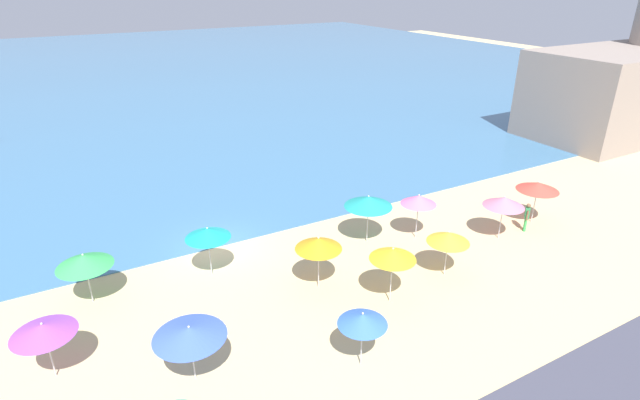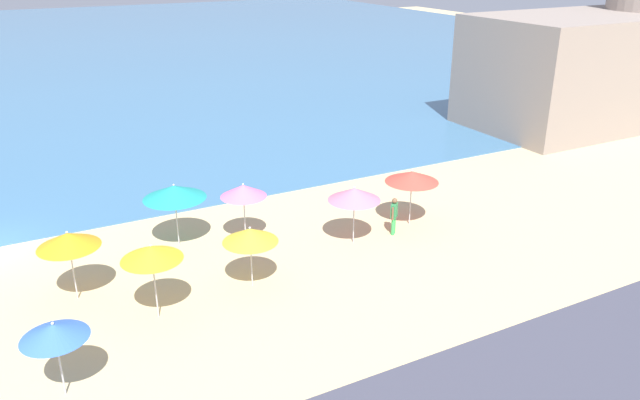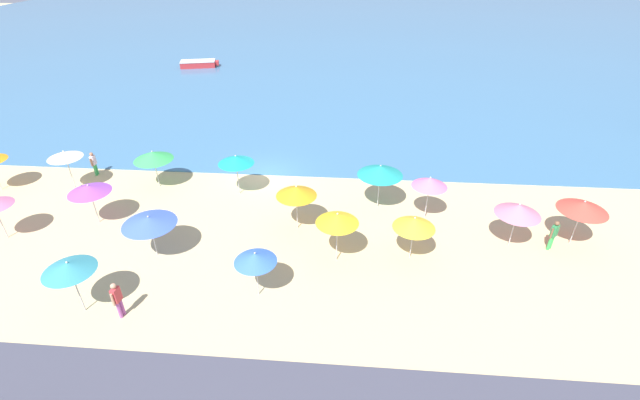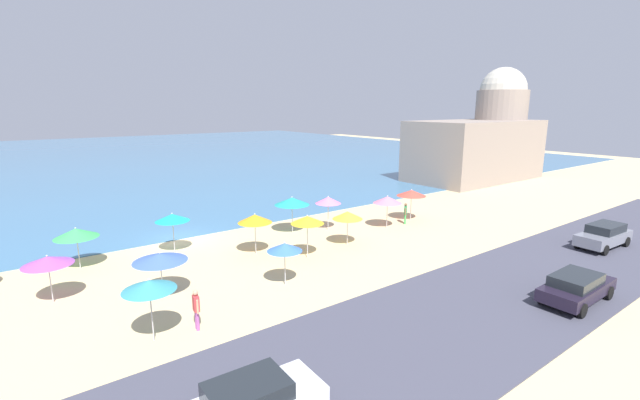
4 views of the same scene
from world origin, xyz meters
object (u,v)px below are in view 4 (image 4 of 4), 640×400
at_px(beach_umbrella_6, 388,200).
at_px(bather_0, 405,212).
at_px(beach_umbrella_9, 328,200).
at_px(beach_umbrella_13, 348,215).
at_px(harbor_fortress, 484,139).
at_px(parked_car_2, 604,235).
at_px(beach_umbrella_3, 160,257).
at_px(beach_umbrella_2, 412,193).
at_px(beach_umbrella_4, 285,247).
at_px(parked_car_1, 576,287).
at_px(beach_umbrella_8, 255,219).
at_px(beach_umbrella_7, 76,233).
at_px(beach_umbrella_5, 149,285).
at_px(beach_umbrella_0, 292,201).
at_px(beach_umbrella_12, 47,261).
at_px(beach_umbrella_1, 307,220).
at_px(bather_1, 196,308).
at_px(beach_umbrella_10, 172,218).

xyz_separation_m(beach_umbrella_6, bather_0, (1.89, -0.10, -1.22)).
bearing_deg(beach_umbrella_6, beach_umbrella_9, 149.94).
distance_m(beach_umbrella_13, harbor_fortress, 32.80).
distance_m(beach_umbrella_6, parked_car_2, 13.92).
distance_m(beach_umbrella_3, beach_umbrella_6, 17.19).
height_order(beach_umbrella_2, beach_umbrella_4, beach_umbrella_2).
bearing_deg(beach_umbrella_13, beach_umbrella_3, -176.36).
xyz_separation_m(beach_umbrella_3, beach_umbrella_9, (13.24, 4.29, 0.22)).
bearing_deg(parked_car_1, beach_umbrella_8, 120.07).
xyz_separation_m(beach_umbrella_7, bather_0, (21.52, -4.54, -1.14)).
relative_size(beach_umbrella_4, beach_umbrella_9, 0.90).
height_order(beach_umbrella_3, beach_umbrella_8, beach_umbrella_8).
bearing_deg(beach_umbrella_5, beach_umbrella_2, 16.05).
relative_size(beach_umbrella_0, parked_car_2, 0.60).
xyz_separation_m(beach_umbrella_12, harbor_fortress, (47.34, 8.59, 2.79)).
bearing_deg(parked_car_2, bather_0, 116.42).
height_order(beach_umbrella_1, beach_umbrella_6, beach_umbrella_1).
relative_size(beach_umbrella_1, beach_umbrella_13, 1.15).
relative_size(beach_umbrella_4, beach_umbrella_7, 0.96).
distance_m(beach_umbrella_4, parked_car_1, 13.70).
distance_m(beach_umbrella_12, beach_umbrella_13, 16.43).
xyz_separation_m(beach_umbrella_0, parked_car_1, (4.27, -17.16, -1.52)).
height_order(beach_umbrella_0, beach_umbrella_1, beach_umbrella_0).
bearing_deg(beach_umbrella_0, beach_umbrella_2, -15.83).
bearing_deg(bather_1, beach_umbrella_9, 32.05).
bearing_deg(beach_umbrella_5, beach_umbrella_8, 39.20).
xyz_separation_m(bather_1, harbor_fortress, (42.92, 14.96, 3.86)).
distance_m(beach_umbrella_10, parked_car_2, 27.06).
distance_m(beach_umbrella_0, beach_umbrella_5, 15.11).
distance_m(beach_umbrella_4, beach_umbrella_5, 7.07).
bearing_deg(beach_umbrella_2, beach_umbrella_3, -172.92).
distance_m(beach_umbrella_5, beach_umbrella_9, 16.77).
xyz_separation_m(beach_umbrella_4, beach_umbrella_8, (1.04, 5.01, 0.24)).
xyz_separation_m(beach_umbrella_0, bather_0, (8.24, -3.22, -1.40)).
height_order(beach_umbrella_7, parked_car_2, beach_umbrella_7).
distance_m(bather_0, harbor_fortress, 26.10).
xyz_separation_m(bather_0, bather_1, (-18.77, -5.86, 0.05)).
xyz_separation_m(beach_umbrella_2, bather_0, (-1.21, -0.54, -1.28)).
relative_size(beach_umbrella_1, beach_umbrella_12, 1.15).
bearing_deg(parked_car_2, beach_umbrella_10, 144.86).
height_order(beach_umbrella_3, beach_umbrella_10, beach_umbrella_10).
bearing_deg(beach_umbrella_7, parked_car_1, -46.51).
distance_m(beach_umbrella_5, beach_umbrella_13, 14.31).
bearing_deg(beach_umbrella_8, beach_umbrella_3, -156.88).
height_order(beach_umbrella_12, bather_0, beach_umbrella_12).
height_order(beach_umbrella_2, beach_umbrella_6, beach_umbrella_2).
xyz_separation_m(beach_umbrella_0, beach_umbrella_6, (6.35, -3.11, -0.18)).
distance_m(beach_umbrella_2, harbor_fortress, 24.62).
bearing_deg(beach_umbrella_8, bather_0, -3.59).
distance_m(beach_umbrella_4, beach_umbrella_10, 8.76).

